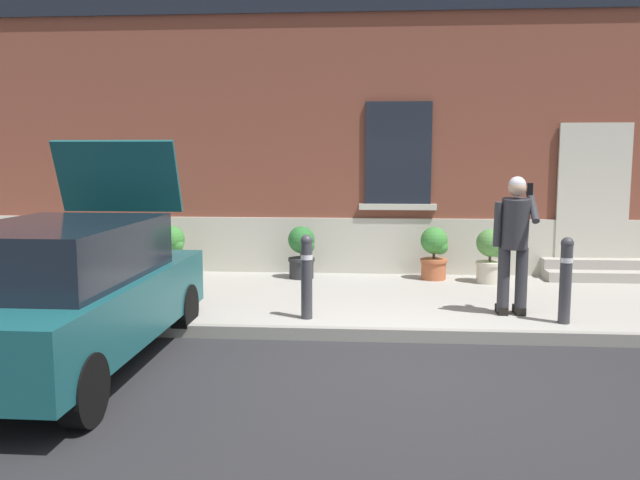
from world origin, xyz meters
TOP-DOWN VIEW (x-y plane):
  - ground_plane at (0.00, 0.00)m, footprint 80.00×80.00m
  - sidewalk at (0.00, 2.80)m, footprint 24.00×3.60m
  - curb_edge at (0.00, 0.94)m, footprint 24.00×0.12m
  - building_facade at (0.01, 5.29)m, footprint 24.00×1.52m
  - entrance_stoop at (3.43, 4.33)m, footprint 1.61×0.64m
  - hatchback_car_teal at (-3.28, -0.30)m, footprint 1.81×4.07m
  - bollard_near_person at (2.11, 1.35)m, footprint 0.15×0.15m
  - bollard_far_left at (-1.00, 1.35)m, footprint 0.15×0.15m
  - person_on_phone at (1.57, 1.71)m, footprint 0.51×0.47m
  - planter_olive at (-3.50, 3.99)m, footprint 0.44×0.44m
  - planter_charcoal at (-1.34, 4.04)m, footprint 0.44×0.44m
  - planter_terracotta at (0.82, 4.11)m, footprint 0.44×0.44m
  - planter_cream at (1.68, 3.87)m, footprint 0.44×0.44m

SIDE VIEW (x-z plane):
  - ground_plane at x=0.00m, z-range 0.00..0.00m
  - sidewalk at x=0.00m, z-range 0.00..0.15m
  - curb_edge at x=0.00m, z-range 0.00..0.15m
  - entrance_stoop at x=3.43m, z-range 0.12..0.44m
  - planter_olive at x=-3.50m, z-range 0.18..1.04m
  - planter_charcoal at x=-1.34m, z-range 0.18..1.04m
  - planter_terracotta at x=0.82m, z-range 0.18..1.04m
  - planter_cream at x=1.68m, z-range 0.18..1.04m
  - bollard_near_person at x=2.11m, z-range 0.19..1.24m
  - bollard_far_left at x=-1.00m, z-range 0.19..1.24m
  - hatchback_car_teal at x=-3.28m, z-range -0.37..1.97m
  - person_on_phone at x=1.57m, z-range 0.28..2.03m
  - building_facade at x=0.01m, z-range -0.02..7.48m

